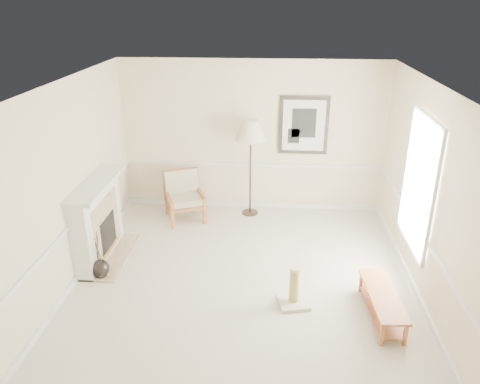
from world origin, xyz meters
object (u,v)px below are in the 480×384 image
at_px(floor_lamp, 251,133).
at_px(bench, 382,301).
at_px(floor_vase, 100,269).
at_px(scratching_post, 294,292).
at_px(armchair, 183,193).

xyz_separation_m(floor_lamp, bench, (1.90, -3.05, -1.39)).
xyz_separation_m(floor_vase, scratching_post, (2.88, -0.45, 0.04)).
distance_m(bench, scratching_post, 1.16).
bearing_deg(scratching_post, floor_lamp, 104.78).
bearing_deg(bench, floor_vase, 170.98).
xyz_separation_m(armchair, bench, (3.15, -2.81, -0.25)).
xyz_separation_m(floor_vase, bench, (4.03, -0.64, 0.09)).
height_order(floor_lamp, scratching_post, floor_lamp).
distance_m(floor_vase, scratching_post, 2.91).
bearing_deg(scratching_post, armchair, 127.47).
relative_size(floor_vase, scratching_post, 1.37).
distance_m(armchair, bench, 4.22).
height_order(armchair, bench, armchair).
height_order(bench, scratching_post, scratching_post).
xyz_separation_m(floor_vase, floor_lamp, (2.13, 2.41, 1.48)).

